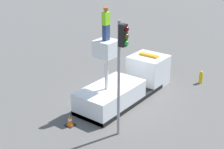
{
  "coord_description": "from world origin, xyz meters",
  "views": [
    {
      "loc": [
        -13.99,
        -9.92,
        8.72
      ],
      "look_at": [
        -2.26,
        -1.03,
        2.7
      ],
      "focal_mm": 50.0,
      "sensor_mm": 36.0,
      "label": 1
    }
  ],
  "objects_px": {
    "fire_hydrant": "(201,77)",
    "traffic_light_pole": "(121,58)",
    "bucket_truck": "(127,85)",
    "traffic_cone_rear": "(70,120)",
    "worker": "(106,24)"
  },
  "relations": [
    {
      "from": "traffic_cone_rear",
      "to": "bucket_truck",
      "type": "bearing_deg",
      "value": -5.26
    },
    {
      "from": "worker",
      "to": "fire_hydrant",
      "type": "xyz_separation_m",
      "value": [
        6.85,
        -2.87,
        -4.58
      ]
    },
    {
      "from": "worker",
      "to": "traffic_light_pole",
      "type": "distance_m",
      "value": 2.92
    },
    {
      "from": "worker",
      "to": "traffic_cone_rear",
      "type": "xyz_separation_m",
      "value": [
        -2.58,
        0.42,
        -4.71
      ]
    },
    {
      "from": "bucket_truck",
      "to": "traffic_cone_rear",
      "type": "relative_size",
      "value": 11.57
    },
    {
      "from": "bucket_truck",
      "to": "worker",
      "type": "distance_m",
      "value": 4.64
    },
    {
      "from": "bucket_truck",
      "to": "traffic_cone_rear",
      "type": "bearing_deg",
      "value": 174.74
    },
    {
      "from": "traffic_light_pole",
      "to": "fire_hydrant",
      "type": "bearing_deg",
      "value": -4.48
    },
    {
      "from": "fire_hydrant",
      "to": "traffic_light_pole",
      "type": "bearing_deg",
      "value": 175.52
    },
    {
      "from": "worker",
      "to": "traffic_light_pole",
      "type": "height_order",
      "value": "worker"
    },
    {
      "from": "worker",
      "to": "traffic_light_pole",
      "type": "relative_size",
      "value": 0.3
    },
    {
      "from": "worker",
      "to": "fire_hydrant",
      "type": "relative_size",
      "value": 1.94
    },
    {
      "from": "worker",
      "to": "traffic_cone_rear",
      "type": "bearing_deg",
      "value": 170.66
    },
    {
      "from": "worker",
      "to": "traffic_cone_rear",
      "type": "relative_size",
      "value": 2.72
    },
    {
      "from": "bucket_truck",
      "to": "traffic_cone_rear",
      "type": "height_order",
      "value": "bucket_truck"
    }
  ]
}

